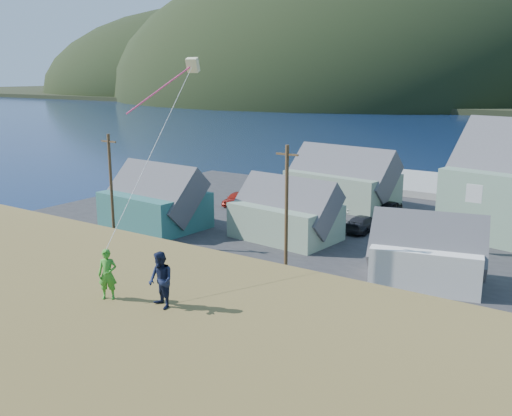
{
  "coord_description": "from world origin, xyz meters",
  "views": [
    {
      "loc": [
        14.62,
        -29.24,
        13.92
      ],
      "look_at": [
        2.68,
        -11.36,
        8.8
      ],
      "focal_mm": 40.0,
      "sensor_mm": 36.0,
      "label": 1
    }
  ],
  "objects_px": {
    "shed_teal": "(155,199)",
    "shed_white": "(427,252)",
    "kite_flyer_green": "(108,274)",
    "kite_flyer_navy": "(161,280)",
    "wharf": "(429,185)",
    "shed_palegreen_far": "(342,179)",
    "shed_palegreen_near": "(286,212)"
  },
  "relations": [
    {
      "from": "shed_white",
      "to": "shed_palegreen_far",
      "type": "height_order",
      "value": "shed_palegreen_far"
    },
    {
      "from": "shed_white",
      "to": "shed_palegreen_far",
      "type": "distance_m",
      "value": 23.63
    },
    {
      "from": "shed_palegreen_near",
      "to": "shed_palegreen_far",
      "type": "height_order",
      "value": "shed_palegreen_far"
    },
    {
      "from": "shed_white",
      "to": "shed_palegreen_far",
      "type": "xyz_separation_m",
      "value": [
        -14.92,
        18.31,
        0.65
      ]
    },
    {
      "from": "shed_palegreen_near",
      "to": "kite_flyer_green",
      "type": "relative_size",
      "value": 6.04
    },
    {
      "from": "shed_palegreen_far",
      "to": "kite_flyer_navy",
      "type": "xyz_separation_m",
      "value": [
        14.56,
        -43.27,
        5.11
      ]
    },
    {
      "from": "wharf",
      "to": "shed_palegreen_near",
      "type": "distance_m",
      "value": 29.17
    },
    {
      "from": "kite_flyer_green",
      "to": "shed_white",
      "type": "bearing_deg",
      "value": 52.48
    },
    {
      "from": "shed_white",
      "to": "kite_flyer_green",
      "type": "xyz_separation_m",
      "value": [
        -2.16,
        -25.36,
        5.69
      ]
    },
    {
      "from": "wharf",
      "to": "shed_palegreen_far",
      "type": "xyz_separation_m",
      "value": [
        -4.91,
        -14.53,
        2.48
      ]
    },
    {
      "from": "shed_palegreen_near",
      "to": "kite_flyer_navy",
      "type": "bearing_deg",
      "value": -60.04
    },
    {
      "from": "shed_teal",
      "to": "kite_flyer_navy",
      "type": "bearing_deg",
      "value": -41.5
    },
    {
      "from": "kite_flyer_green",
      "to": "kite_flyer_navy",
      "type": "bearing_deg",
      "value": -20.11
    },
    {
      "from": "kite_flyer_green",
      "to": "shed_teal",
      "type": "bearing_deg",
      "value": 98.94
    },
    {
      "from": "kite_flyer_navy",
      "to": "wharf",
      "type": "bearing_deg",
      "value": 119.34
    },
    {
      "from": "wharf",
      "to": "shed_white",
      "type": "bearing_deg",
      "value": -73.04
    },
    {
      "from": "shed_white",
      "to": "kite_flyer_green",
      "type": "relative_size",
      "value": 5.36
    },
    {
      "from": "shed_teal",
      "to": "shed_palegreen_far",
      "type": "distance_m",
      "value": 20.51
    },
    {
      "from": "shed_palegreen_far",
      "to": "shed_white",
      "type": "bearing_deg",
      "value": -43.21
    },
    {
      "from": "shed_palegreen_far",
      "to": "shed_teal",
      "type": "bearing_deg",
      "value": -112.25
    },
    {
      "from": "shed_palegreen_far",
      "to": "kite_flyer_navy",
      "type": "relative_size",
      "value": 7.21
    },
    {
      "from": "shed_white",
      "to": "shed_palegreen_near",
      "type": "bearing_deg",
      "value": 150.16
    },
    {
      "from": "wharf",
      "to": "kite_flyer_navy",
      "type": "relative_size",
      "value": 15.41
    },
    {
      "from": "shed_palegreen_near",
      "to": "shed_white",
      "type": "relative_size",
      "value": 1.13
    },
    {
      "from": "shed_teal",
      "to": "kite_flyer_green",
      "type": "relative_size",
      "value": 6.12
    },
    {
      "from": "shed_teal",
      "to": "shed_palegreen_near",
      "type": "relative_size",
      "value": 1.01
    },
    {
      "from": "shed_teal",
      "to": "shed_white",
      "type": "distance_m",
      "value": 25.14
    },
    {
      "from": "shed_palegreen_near",
      "to": "shed_palegreen_far",
      "type": "relative_size",
      "value": 0.78
    },
    {
      "from": "kite_flyer_green",
      "to": "kite_flyer_navy",
      "type": "relative_size",
      "value": 0.93
    },
    {
      "from": "shed_white",
      "to": "kite_flyer_navy",
      "type": "height_order",
      "value": "kite_flyer_navy"
    },
    {
      "from": "wharf",
      "to": "shed_teal",
      "type": "bearing_deg",
      "value": -115.08
    },
    {
      "from": "shed_teal",
      "to": "shed_palegreen_far",
      "type": "relative_size",
      "value": 0.79
    }
  ]
}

